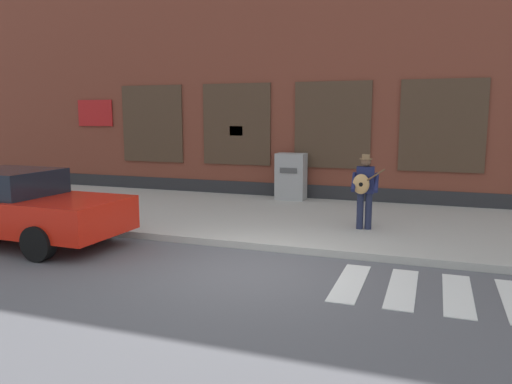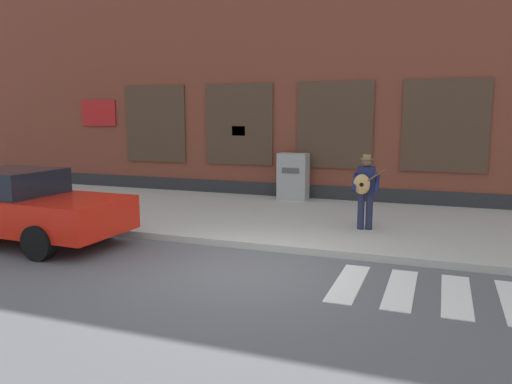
# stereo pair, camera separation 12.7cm
# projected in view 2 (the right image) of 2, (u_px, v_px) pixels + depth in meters

# --- Properties ---
(ground_plane) EXTENTS (160.00, 160.00, 0.00)m
(ground_plane) POSITION_uv_depth(u_px,v_px,m) (248.00, 271.00, 8.54)
(ground_plane) COLOR #56565B
(sidewalk) EXTENTS (28.00, 5.69, 0.14)m
(sidewalk) POSITION_uv_depth(u_px,v_px,m) (309.00, 220.00, 12.35)
(sidewalk) COLOR #ADAAA3
(sidewalk) RESTS_ON ground
(building_backdrop) EXTENTS (28.00, 4.06, 8.17)m
(building_backdrop) POSITION_uv_depth(u_px,v_px,m) (348.00, 71.00, 16.21)
(building_backdrop) COLOR brown
(building_backdrop) RESTS_ON ground
(red_car) EXTENTS (4.64, 2.06, 1.53)m
(red_car) POSITION_uv_depth(u_px,v_px,m) (19.00, 206.00, 10.38)
(red_car) COLOR red
(red_car) RESTS_ON ground
(busker) EXTENTS (0.73, 0.56, 1.65)m
(busker) POSITION_uv_depth(u_px,v_px,m) (365.00, 188.00, 10.88)
(busker) COLOR #1E233D
(busker) RESTS_ON sidewalk
(utility_box) EXTENTS (0.87, 0.58, 1.38)m
(utility_box) POSITION_uv_depth(u_px,v_px,m) (293.00, 177.00, 14.83)
(utility_box) COLOR #9E9E9E
(utility_box) RESTS_ON sidewalk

